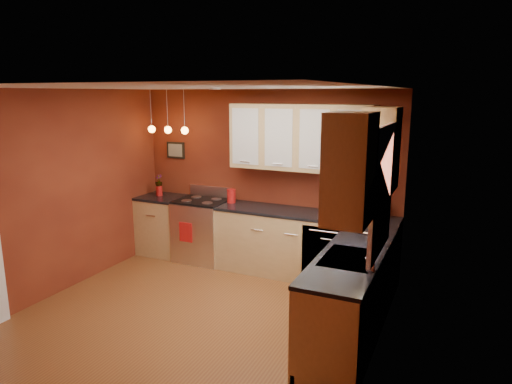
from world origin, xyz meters
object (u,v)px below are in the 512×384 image
at_px(sink, 349,260).
at_px(coffee_maker, 377,209).
at_px(gas_range, 202,230).
at_px(red_canister, 231,196).
at_px(soap_pump, 370,262).

height_order(sink, coffee_maker, sink).
bearing_deg(coffee_maker, sink, -93.63).
bearing_deg(gas_range, sink, -29.78).
xyz_separation_m(red_canister, coffee_maker, (2.13, 0.07, 0.01)).
bearing_deg(soap_pump, red_canister, 142.37).
bearing_deg(coffee_maker, red_canister, 177.49).
height_order(sink, soap_pump, sink).
xyz_separation_m(sink, soap_pump, (0.25, -0.27, 0.11)).
bearing_deg(soap_pump, sink, 132.48).
relative_size(gas_range, coffee_maker, 4.37).
height_order(red_canister, coffee_maker, coffee_maker).
relative_size(sink, red_canister, 3.44).
height_order(gas_range, coffee_maker, coffee_maker).
distance_m(gas_range, sink, 3.05).
bearing_deg(sink, coffee_maker, 90.77).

